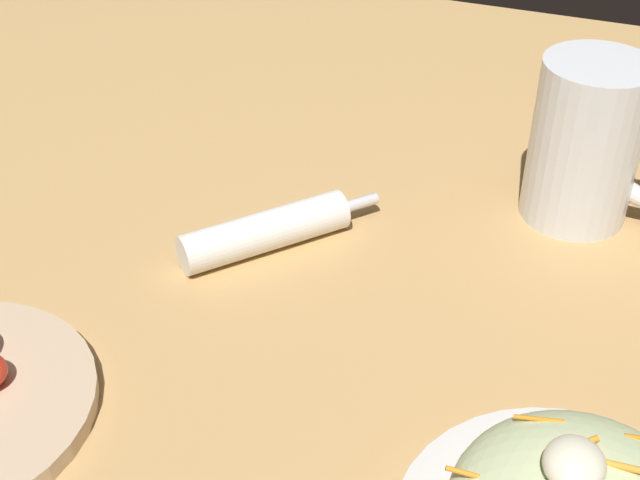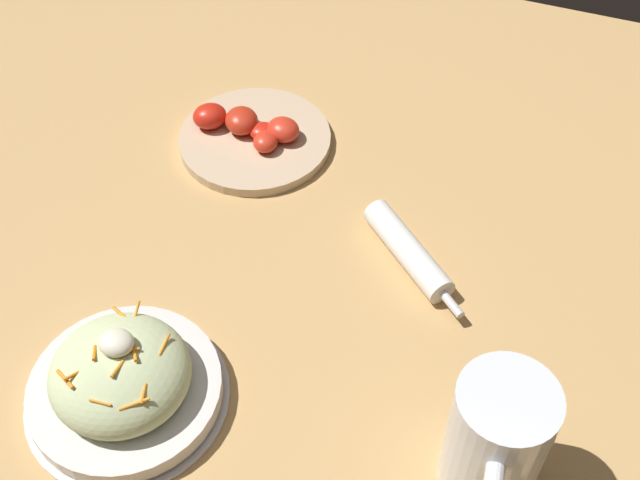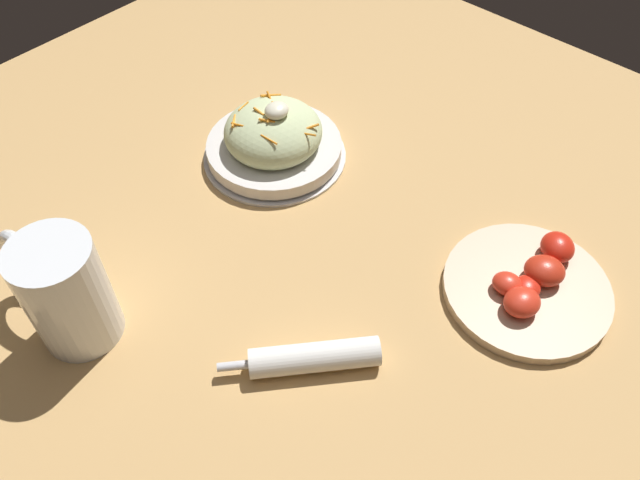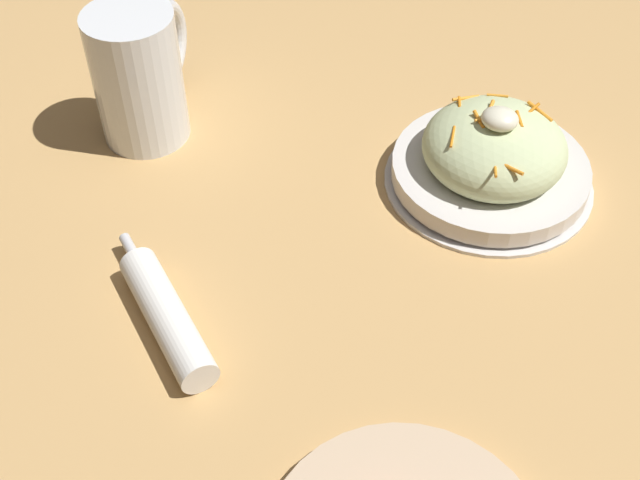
{
  "view_description": "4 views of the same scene",
  "coord_description": "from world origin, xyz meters",
  "px_view_note": "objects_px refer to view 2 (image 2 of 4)",
  "views": [
    {
      "loc": [
        0.46,
        0.16,
        0.45
      ],
      "look_at": [
        -0.03,
        -0.03,
        0.07
      ],
      "focal_mm": 48.86,
      "sensor_mm": 36.0,
      "label": 1
    },
    {
      "loc": [
        -0.21,
        0.52,
        0.76
      ],
      "look_at": [
        -0.01,
        -0.03,
        0.09
      ],
      "focal_mm": 45.55,
      "sensor_mm": 36.0,
      "label": 2
    },
    {
      "loc": [
        -0.36,
        -0.36,
        0.66
      ],
      "look_at": [
        0.01,
        -0.02,
        0.07
      ],
      "focal_mm": 35.76,
      "sensor_mm": 36.0,
      "label": 3
    },
    {
      "loc": [
        0.19,
        -0.48,
        0.59
      ],
      "look_at": [
        0.02,
        -0.01,
        0.06
      ],
      "focal_mm": 46.81,
      "sensor_mm": 36.0,
      "label": 4
    }
  ],
  "objects_px": {
    "salad_plate": "(123,381)",
    "beer_mug": "(494,446)",
    "tomato_plate": "(253,136)",
    "napkin_roll": "(408,251)"
  },
  "relations": [
    {
      "from": "beer_mug",
      "to": "tomato_plate",
      "type": "relative_size",
      "value": 0.8
    },
    {
      "from": "beer_mug",
      "to": "tomato_plate",
      "type": "xyz_separation_m",
      "value": [
        0.41,
        -0.37,
        -0.05
      ]
    },
    {
      "from": "salad_plate",
      "to": "napkin_roll",
      "type": "distance_m",
      "value": 0.36
    },
    {
      "from": "salad_plate",
      "to": "beer_mug",
      "type": "distance_m",
      "value": 0.38
    },
    {
      "from": "tomato_plate",
      "to": "napkin_roll",
      "type": "bearing_deg",
      "value": 153.55
    },
    {
      "from": "salad_plate",
      "to": "napkin_roll",
      "type": "relative_size",
      "value": 1.4
    },
    {
      "from": "beer_mug",
      "to": "napkin_roll",
      "type": "height_order",
      "value": "beer_mug"
    },
    {
      "from": "salad_plate",
      "to": "beer_mug",
      "type": "bearing_deg",
      "value": -173.43
    },
    {
      "from": "beer_mug",
      "to": "napkin_roll",
      "type": "distance_m",
      "value": 0.29
    },
    {
      "from": "salad_plate",
      "to": "tomato_plate",
      "type": "height_order",
      "value": "salad_plate"
    }
  ]
}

